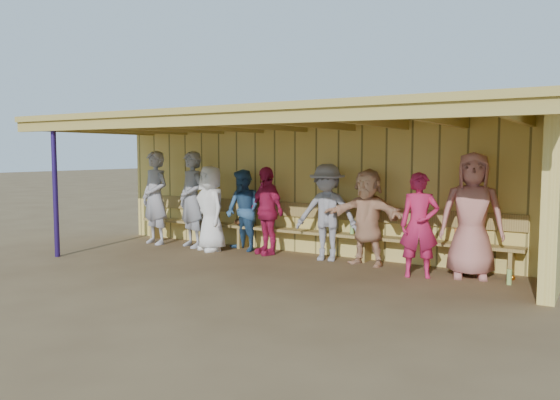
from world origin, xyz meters
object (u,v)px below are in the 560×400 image
(player_a, at_px, (155,198))
(bench, at_px, (302,225))
(player_f, at_px, (367,217))
(player_h, at_px, (472,215))
(player_b, at_px, (211,208))
(player_e, at_px, (327,212))
(player_extra, at_px, (192,199))
(player_g, at_px, (419,225))
(player_d, at_px, (266,211))
(player_c, at_px, (243,210))

(player_a, relative_size, bench, 0.25)
(player_f, bearing_deg, player_h, 4.08)
(player_a, xyz_separation_m, player_h, (6.16, 0.21, -0.01))
(player_a, distance_m, player_b, 1.45)
(player_a, height_order, player_b, player_a)
(player_b, xyz_separation_m, bench, (1.64, 0.59, -0.28))
(player_f, bearing_deg, player_e, -173.73)
(player_a, xyz_separation_m, player_extra, (0.89, 0.09, -0.00))
(player_f, xyz_separation_m, bench, (-1.40, 0.31, -0.27))
(player_a, bearing_deg, bench, 21.11)
(player_b, height_order, player_g, player_b)
(player_d, height_order, player_h, player_h)
(bench, bearing_deg, player_g, -17.10)
(player_f, distance_m, player_extra, 3.60)
(player_b, distance_m, player_extra, 0.58)
(player_a, distance_m, bench, 3.16)
(player_e, distance_m, bench, 0.79)
(player_a, height_order, player_g, player_a)
(player_e, bearing_deg, player_extra, 171.75)
(player_extra, bearing_deg, player_e, 23.16)
(player_a, bearing_deg, player_g, 8.79)
(player_g, bearing_deg, player_h, 8.98)
(bench, bearing_deg, player_a, -169.40)
(player_e, xyz_separation_m, player_h, (2.42, -0.06, 0.10))
(player_b, relative_size, player_d, 1.01)
(player_b, height_order, player_extra, player_extra)
(player_g, bearing_deg, bench, 142.90)
(player_b, distance_m, player_g, 4.05)
(player_c, bearing_deg, player_h, 18.79)
(player_b, bearing_deg, player_c, 51.91)
(player_c, distance_m, player_h, 4.17)
(player_e, xyz_separation_m, bench, (-0.66, 0.31, -0.30))
(player_extra, bearing_deg, player_g, 16.35)
(player_d, relative_size, player_f, 1.00)
(player_c, distance_m, player_f, 2.49)
(player_a, xyz_separation_m, player_g, (5.49, -0.16, -0.16))
(player_d, xyz_separation_m, player_g, (2.95, -0.39, -0.02))
(player_c, distance_m, player_g, 3.53)
(player_f, height_order, bench, player_f)
(player_b, bearing_deg, player_d, 36.74)
(player_a, relative_size, player_g, 1.21)
(player_h, bearing_deg, player_d, 165.57)
(player_b, relative_size, player_f, 1.01)
(player_g, bearing_deg, player_extra, 156.85)
(player_e, height_order, player_g, player_e)
(player_e, bearing_deg, player_f, -11.92)
(player_a, xyz_separation_m, bench, (3.08, 0.58, -0.42))
(player_g, relative_size, player_h, 0.84)
(player_g, xyz_separation_m, player_h, (0.67, 0.37, 0.15))
(player_b, height_order, player_f, player_b)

